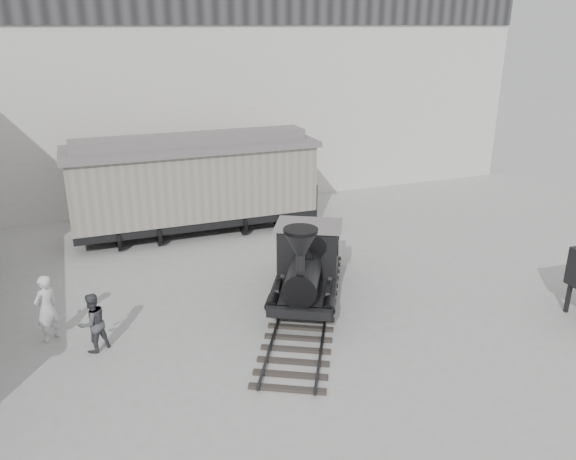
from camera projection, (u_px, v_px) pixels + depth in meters
name	position (u px, v px, depth m)	size (l,w,h in m)	color
ground	(312.00, 362.00, 14.14)	(90.00, 90.00, 0.00)	#9E9E9B
north_wall	(182.00, 83.00, 25.36)	(34.00, 2.51, 11.00)	silver
locomotive	(307.00, 267.00, 17.00)	(5.64, 8.28, 2.98)	#2B2421
boxcar	(194.00, 182.00, 22.43)	(9.85, 3.12, 4.03)	black
visitor_a	(47.00, 309.00, 14.84)	(0.69, 0.45, 1.89)	silver
visitor_b	(93.00, 323.00, 14.42)	(0.78, 0.61, 1.61)	#45464C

